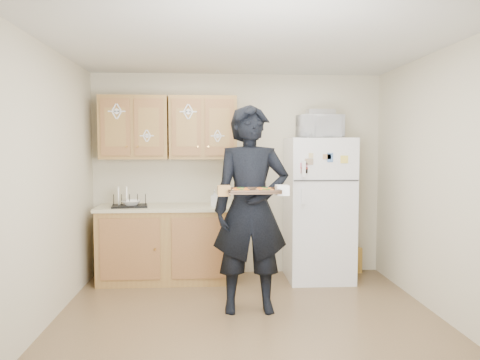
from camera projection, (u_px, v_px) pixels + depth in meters
name	position (u px, v px, depth m)	size (l,w,h in m)	color
floor	(250.00, 325.00, 4.18)	(3.60, 3.60, 0.00)	brown
ceiling	(250.00, 41.00, 4.01)	(3.60, 3.60, 0.00)	silver
wall_back	(238.00, 174.00, 5.89)	(3.60, 0.04, 2.50)	beige
wall_front	(281.00, 216.00, 2.30)	(3.60, 0.04, 2.50)	beige
wall_left	(40.00, 187.00, 3.98)	(0.04, 3.60, 2.50)	beige
wall_right	(449.00, 185.00, 4.21)	(0.04, 3.60, 2.50)	beige
refrigerator	(319.00, 209.00, 5.61)	(0.75, 0.70, 1.70)	white
base_cabinet	(168.00, 245.00, 5.57)	(1.60, 0.60, 0.86)	brown
countertop	(168.00, 207.00, 5.54)	(1.64, 0.64, 0.04)	beige
upper_cab_left	(135.00, 128.00, 5.59)	(0.80, 0.33, 0.75)	brown
upper_cab_right	(203.00, 128.00, 5.64)	(0.80, 0.33, 0.75)	brown
cereal_box	(354.00, 260.00, 5.93)	(0.20, 0.07, 0.32)	#E1C84F
person	(251.00, 209.00, 4.49)	(0.73, 0.48, 1.99)	black
baking_tray	(253.00, 192.00, 4.18)	(0.46, 0.34, 0.04)	black
pizza_front_left	(242.00, 190.00, 4.09)	(0.15, 0.15, 0.02)	orange
pizza_front_right	(266.00, 190.00, 4.11)	(0.15, 0.15, 0.02)	orange
pizza_back_left	(240.00, 189.00, 4.24)	(0.15, 0.15, 0.02)	orange
pizza_back_right	(264.00, 189.00, 4.26)	(0.15, 0.15, 0.02)	orange
microwave	(320.00, 127.00, 5.49)	(0.49, 0.33, 0.27)	white
foil_pan	(320.00, 112.00, 5.51)	(0.31, 0.22, 0.07)	silver
dish_rack	(130.00, 200.00, 5.43)	(0.40, 0.30, 0.16)	black
bowl	(131.00, 203.00, 5.43)	(0.23, 0.23, 0.06)	white
soap_bottle	(214.00, 198.00, 5.47)	(0.09, 0.09, 0.19)	white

